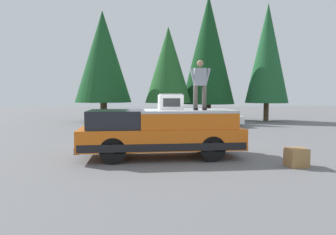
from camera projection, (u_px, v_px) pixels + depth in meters
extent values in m
plane|color=slate|center=(175.00, 154.00, 11.16)|extent=(90.00, 90.00, 0.00)
cube|color=orange|center=(161.00, 137.00, 10.60)|extent=(2.00, 5.50, 0.70)
cube|color=black|center=(161.00, 143.00, 10.62)|extent=(2.01, 5.39, 0.24)
cube|color=black|center=(117.00, 119.00, 10.38)|extent=(1.84, 1.87, 0.60)
cube|color=orange|center=(186.00, 120.00, 10.66)|extent=(1.92, 3.19, 0.52)
cube|color=#B7BABF|center=(186.00, 111.00, 10.63)|extent=(1.94, 3.19, 0.08)
cube|color=#232326|center=(82.00, 146.00, 10.32)|extent=(1.96, 0.16, 0.20)
cube|color=#B2B5BA|center=(236.00, 144.00, 10.92)|extent=(1.96, 0.16, 0.20)
cylinder|color=black|center=(113.00, 151.00, 9.60)|extent=(0.30, 0.84, 0.84)
cylinder|color=black|center=(116.00, 142.00, 11.29)|extent=(0.30, 0.84, 0.84)
cylinder|color=black|center=(212.00, 149.00, 9.96)|extent=(0.30, 0.84, 0.84)
cylinder|color=black|center=(201.00, 141.00, 11.64)|extent=(0.30, 0.84, 0.84)
cube|color=white|center=(170.00, 102.00, 10.75)|extent=(0.64, 0.84, 0.52)
cube|color=#2D2D30|center=(172.00, 102.00, 10.42)|extent=(0.01, 0.59, 0.29)
cube|color=#99999E|center=(171.00, 94.00, 10.72)|extent=(0.58, 0.76, 0.04)
cylinder|color=#423D38|center=(204.00, 98.00, 10.42)|extent=(0.15, 0.15, 0.84)
cube|color=black|center=(204.00, 109.00, 10.41)|extent=(0.26, 0.11, 0.08)
cylinder|color=#423D38|center=(196.00, 98.00, 10.38)|extent=(0.15, 0.15, 0.84)
cube|color=black|center=(196.00, 109.00, 10.37)|extent=(0.26, 0.11, 0.08)
cube|color=#9399A3|center=(200.00, 77.00, 10.35)|extent=(0.24, 0.40, 0.58)
sphere|color=#A37A5B|center=(200.00, 63.00, 10.32)|extent=(0.22, 0.22, 0.22)
cylinder|color=#9399A3|center=(207.00, 77.00, 10.35)|extent=(0.09, 0.23, 0.58)
cylinder|color=#9399A3|center=(193.00, 77.00, 10.29)|extent=(0.09, 0.23, 0.58)
cube|color=white|center=(211.00, 120.00, 20.79)|extent=(1.64, 4.10, 0.50)
cube|color=#282D38|center=(213.00, 113.00, 20.76)|extent=(1.31, 1.89, 0.42)
cylinder|color=black|center=(195.00, 123.00, 19.94)|extent=(0.20, 0.62, 0.62)
cylinder|color=black|center=(191.00, 122.00, 21.37)|extent=(0.20, 0.62, 0.62)
cylinder|color=black|center=(233.00, 123.00, 20.23)|extent=(0.20, 0.62, 0.62)
cylinder|color=black|center=(226.00, 121.00, 21.66)|extent=(0.20, 0.62, 0.62)
cube|color=maroon|center=(125.00, 119.00, 20.95)|extent=(1.64, 4.10, 0.50)
cube|color=#282D38|center=(126.00, 113.00, 20.93)|extent=(1.31, 1.89, 0.42)
cylinder|color=black|center=(105.00, 123.00, 20.11)|extent=(0.20, 0.62, 0.62)
cylinder|color=black|center=(107.00, 121.00, 21.53)|extent=(0.20, 0.62, 0.62)
cylinder|color=black|center=(144.00, 123.00, 20.39)|extent=(0.20, 0.62, 0.62)
cylinder|color=black|center=(143.00, 121.00, 21.82)|extent=(0.20, 0.62, 0.62)
cube|color=olive|center=(296.00, 157.00, 9.25)|extent=(0.56, 0.56, 0.56)
cylinder|color=#4C3826|center=(266.00, 112.00, 25.57)|extent=(0.42, 0.42, 1.51)
cone|color=#1E562D|center=(267.00, 53.00, 25.22)|extent=(3.49, 3.49, 8.16)
cylinder|color=#4C3826|center=(208.00, 112.00, 26.14)|extent=(0.53, 0.53, 1.41)
cone|color=#14421E|center=(208.00, 50.00, 25.76)|extent=(4.46, 4.46, 9.08)
cylinder|color=#4C3826|center=(168.00, 112.00, 24.80)|extent=(0.45, 0.45, 1.55)
cone|color=#235B28|center=(168.00, 65.00, 24.52)|extent=(3.74, 3.74, 6.06)
cylinder|color=#4C3826|center=(104.00, 112.00, 24.90)|extent=(0.54, 0.54, 1.58)
cone|color=#194C23|center=(103.00, 57.00, 24.58)|extent=(4.51, 4.51, 7.32)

